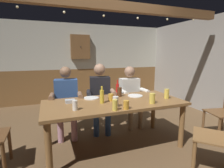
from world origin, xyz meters
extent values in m
plane|color=brown|center=(0.00, 0.00, 0.00)|extent=(7.02, 7.02, 0.00)
cube|color=beige|center=(0.00, 2.99, 1.65)|extent=(5.42, 0.12, 1.34)
cube|color=brown|center=(0.00, 2.99, 0.49)|extent=(5.42, 0.12, 0.98)
cube|color=brown|center=(0.00, 0.54, 2.24)|extent=(4.87, 0.14, 0.16)
cube|color=brown|center=(0.00, 0.00, 0.71)|extent=(2.09, 0.93, 0.04)
cylinder|color=brown|center=(-0.97, -0.39, 0.35)|extent=(0.08, 0.08, 0.69)
cylinder|color=brown|center=(0.97, -0.39, 0.35)|extent=(0.08, 0.08, 0.69)
cylinder|color=brown|center=(-0.97, 0.39, 0.35)|extent=(0.08, 0.08, 0.69)
cylinder|color=brown|center=(0.97, 0.39, 0.35)|extent=(0.08, 0.08, 0.69)
cube|color=#2D4C84|center=(-0.63, 0.77, 0.73)|extent=(0.42, 0.28, 0.54)
sphere|color=brown|center=(-0.63, 0.77, 1.13)|extent=(0.20, 0.20, 0.20)
cylinder|color=#B78493|center=(-0.54, 0.61, 0.48)|extent=(0.18, 0.42, 0.13)
cylinder|color=#B78493|center=(-0.75, 0.63, 0.48)|extent=(0.18, 0.42, 0.13)
cylinder|color=#B78493|center=(-0.56, 0.40, 0.21)|extent=(0.10, 0.10, 0.42)
cylinder|color=#B78493|center=(-0.78, 0.43, 0.21)|extent=(0.10, 0.10, 0.42)
cylinder|color=brown|center=(-0.43, 0.48, 0.76)|extent=(0.11, 0.29, 0.08)
cylinder|color=brown|center=(-0.89, 0.54, 0.76)|extent=(0.11, 0.29, 0.08)
cube|color=black|center=(0.00, 0.77, 0.74)|extent=(0.41, 0.30, 0.55)
sphere|color=#9E755B|center=(0.00, 0.77, 1.15)|extent=(0.22, 0.22, 0.22)
cylinder|color=#2D4C84|center=(0.07, 0.59, 0.48)|extent=(0.21, 0.44, 0.13)
cylinder|color=#2D4C84|center=(-0.13, 0.63, 0.48)|extent=(0.21, 0.44, 0.13)
cylinder|color=#2D4C84|center=(0.03, 0.39, 0.21)|extent=(0.10, 0.10, 0.42)
cylinder|color=#2D4C84|center=(-0.17, 0.43, 0.21)|extent=(0.10, 0.10, 0.42)
cylinder|color=#9E755B|center=(0.17, 0.48, 0.76)|extent=(0.13, 0.29, 0.08)
cylinder|color=black|center=(-0.26, 0.56, 0.76)|extent=(0.13, 0.29, 0.08)
cube|color=silver|center=(0.63, 0.77, 0.71)|extent=(0.39, 0.22, 0.49)
sphere|color=#9E755B|center=(0.63, 0.77, 1.09)|extent=(0.21, 0.21, 0.21)
cylinder|color=#997F60|center=(0.73, 0.63, 0.48)|extent=(0.14, 0.37, 0.13)
cylinder|color=#997F60|center=(0.52, 0.64, 0.48)|extent=(0.14, 0.37, 0.13)
cylinder|color=#997F60|center=(0.72, 0.45, 0.21)|extent=(0.10, 0.10, 0.42)
cylinder|color=#997F60|center=(0.51, 0.45, 0.21)|extent=(0.10, 0.10, 0.42)
cylinder|color=silver|center=(0.84, 0.51, 0.73)|extent=(0.09, 0.28, 0.08)
cylinder|color=silver|center=(0.40, 0.53, 0.73)|extent=(0.09, 0.28, 0.08)
cylinder|color=brown|center=(-1.47, 0.18, 0.22)|extent=(0.04, 0.04, 0.44)
cylinder|color=brown|center=(-1.47, -0.20, 0.22)|extent=(0.04, 0.04, 0.44)
cube|color=brown|center=(0.91, -0.97, 0.45)|extent=(0.62, 0.62, 0.02)
cylinder|color=brown|center=(0.64, -0.96, 0.22)|extent=(0.04, 0.04, 0.44)
cylinder|color=brown|center=(0.92, -0.70, 0.22)|extent=(0.04, 0.04, 0.44)
cube|color=brown|center=(1.83, -0.38, 0.45)|extent=(0.52, 0.52, 0.02)
cylinder|color=brown|center=(1.60, -0.53, 0.22)|extent=(0.04, 0.04, 0.44)
cylinder|color=brown|center=(1.68, -0.16, 0.22)|extent=(0.04, 0.04, 0.44)
cylinder|color=brown|center=(2.05, -0.23, 0.22)|extent=(0.04, 0.04, 0.44)
cube|color=#B2B7BC|center=(-0.64, 0.15, 0.76)|extent=(0.14, 0.10, 0.05)
cylinder|color=white|center=(0.45, 0.18, 0.74)|extent=(0.25, 0.25, 0.01)
cylinder|color=white|center=(-0.28, 0.29, 0.74)|extent=(0.24, 0.24, 0.01)
cylinder|color=red|center=(0.20, 0.37, 0.83)|extent=(0.06, 0.06, 0.20)
cylinder|color=red|center=(0.20, 0.37, 0.96)|extent=(0.02, 0.02, 0.07)
cylinder|color=gold|center=(-0.20, -0.03, 0.83)|extent=(0.06, 0.06, 0.19)
cylinder|color=gold|center=(-0.20, -0.03, 0.95)|extent=(0.03, 0.03, 0.06)
cylinder|color=white|center=(-0.08, -0.26, 0.80)|extent=(0.08, 0.08, 0.14)
cylinder|color=gold|center=(0.01, -0.40, 0.79)|extent=(0.07, 0.07, 0.11)
cylinder|color=#E5C64C|center=(-0.15, -0.40, 0.80)|extent=(0.07, 0.07, 0.14)
cylinder|color=#4C2D19|center=(0.19, 0.26, 0.81)|extent=(0.08, 0.08, 0.16)
cylinder|color=#E5C64C|center=(0.48, -0.29, 0.81)|extent=(0.08, 0.08, 0.15)
cylinder|color=white|center=(-0.62, -0.21, 0.80)|extent=(0.07, 0.07, 0.13)
cylinder|color=#E5C64C|center=(0.86, -0.12, 0.81)|extent=(0.08, 0.08, 0.15)
cylinder|color=gold|center=(-0.03, 0.06, 0.78)|extent=(0.08, 0.08, 0.11)
cube|color=brown|center=(0.03, 2.86, 1.64)|extent=(0.56, 0.12, 0.70)
sphere|color=black|center=(0.03, 2.78, 1.64)|extent=(0.03, 0.03, 0.03)
sphere|color=#F9EAB2|center=(-1.26, 0.49, 2.09)|extent=(0.04, 0.04, 0.04)
sphere|color=#F9EAB2|center=(-0.63, 0.49, 2.07)|extent=(0.04, 0.04, 0.04)
sphere|color=#F9EAB2|center=(0.00, 0.49, 2.06)|extent=(0.04, 0.04, 0.04)
sphere|color=#F9EAB2|center=(0.63, 0.49, 2.07)|extent=(0.04, 0.04, 0.04)
sphere|color=#F9EAB2|center=(1.26, 0.49, 2.09)|extent=(0.04, 0.04, 0.04)
sphere|color=#F9EAB2|center=(1.90, 0.49, 2.12)|extent=(0.04, 0.04, 0.04)
camera|label=1|loc=(-0.93, -2.38, 1.45)|focal=27.91mm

